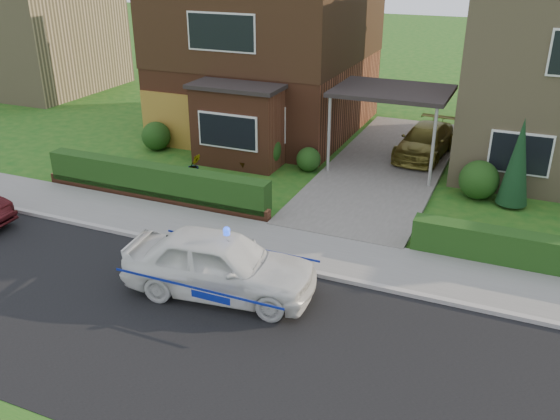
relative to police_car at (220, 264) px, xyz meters
The scene contains 21 objects.
ground 2.23m from the police_car, 46.67° to the right, with size 120.00×120.00×0.00m, color #175115.
road 2.23m from the police_car, 46.67° to the right, with size 60.00×6.00×0.02m, color black.
kerb 2.20m from the police_car, 46.50° to the left, with size 60.00×0.16×0.12m, color #9E9993.
sidewalk 3.02m from the police_car, 60.69° to the left, with size 60.00×2.00×0.10m, color slate.
driveway 9.60m from the police_car, 81.34° to the left, with size 3.80×12.00×0.12m, color #666059.
house_left 13.47m from the police_car, 109.33° to the left, with size 7.50×9.53×7.25m.
carport_link 9.73m from the police_car, 81.30° to the left, with size 3.80×3.00×2.77m.
garage_door 10.84m from the police_car, 128.91° to the left, with size 2.20×0.10×2.10m, color olive.
dwarf_wall 5.79m from the police_car, 139.13° to the left, with size 7.70×0.25×0.36m, color brown.
hedge_left 5.91m from the police_car, 138.02° to the left, with size 7.50×0.55×0.90m, color black.
shrub_left_far 10.65m from the police_car, 131.52° to the left, with size 1.08×1.08×1.08m, color black.
shrub_left_mid 8.18m from the police_car, 108.22° to the left, with size 1.32×1.32×1.32m, color black.
shrub_left_near 8.13m from the police_car, 96.76° to the left, with size 0.84×0.84×0.84m, color black.
shrub_right_near 9.14m from the police_car, 59.46° to the left, with size 1.20×1.20×1.20m, color black.
conifer_a 9.54m from the police_car, 53.66° to the left, with size 0.90×0.90×2.60m, color black.
neighbour_left 23.61m from the police_car, 142.05° to the left, with size 6.50×7.00×5.20m, color #9A875E.
police_car is the anchor object (origin of this frame).
driveway_car 11.18m from the police_car, 77.38° to the left, with size 1.54×3.78×1.10m, color olive.
potted_plant_a 6.09m from the police_car, 132.69° to the left, with size 0.38×0.26×0.73m, color gray.
potted_plant_b 7.35m from the police_car, 125.14° to the left, with size 0.36×0.45×0.82m, color gray.
potted_plant_c 7.85m from the police_car, 112.43° to the left, with size 0.44×0.44×0.79m, color gray.
Camera 1 is at (4.24, -8.38, 7.16)m, focal length 38.00 mm.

